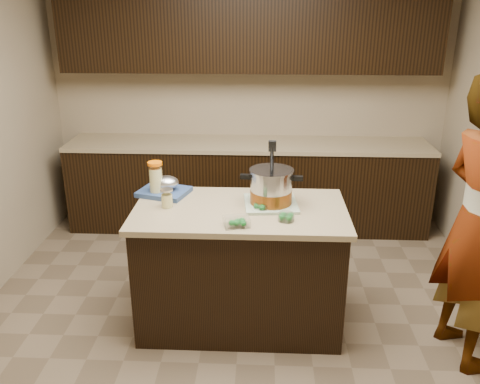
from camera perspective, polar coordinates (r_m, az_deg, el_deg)
The scene contains 13 objects.
ground_plane at distance 3.91m, azimuth 0.00°, elevation -14.10°, with size 4.00×4.00×0.00m, color brown.
room_shell at distance 3.25m, azimuth 0.00°, elevation 11.53°, with size 4.04×4.04×2.72m.
back_cabinets at distance 5.11m, azimuth 0.92°, elevation 6.15°, with size 3.60×0.63×2.33m.
island at distance 3.67m, azimuth 0.00°, elevation -8.30°, with size 1.46×0.81×0.90m.
dish_towel at distance 3.53m, azimuth 3.48°, elevation -1.31°, with size 0.36×0.36×0.02m, color #5A7D54.
stock_pot at distance 3.49m, azimuth 3.52°, elevation 0.38°, with size 0.43×0.32×0.43m.
lemonade_pitcher at distance 3.70m, azimuth -9.42°, elevation 1.29°, with size 0.11×0.11×0.25m.
mason_jar at distance 3.51m, azimuth -8.21°, elevation -0.73°, with size 0.11×0.11×0.14m.
broccoli_tub_left at distance 3.43m, azimuth 2.48°, elevation -1.71°, with size 0.14×0.14×0.05m.
broccoli_tub_right at distance 3.29m, azimuth 5.20°, elevation -2.86°, with size 0.13×0.13×0.05m.
broccoli_tub_rect at distance 3.20m, azimuth -0.38°, elevation -3.39°, with size 0.18×0.15×0.06m.
blue_tray at distance 3.75m, azimuth -8.41°, elevation 0.41°, with size 0.41×0.36×0.13m.
person at distance 3.46m, azimuth 25.38°, elevation -3.35°, with size 0.69×0.45×1.88m, color gray.
Camera 1 is at (0.15, -3.20, 2.25)m, focal length 38.00 mm.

